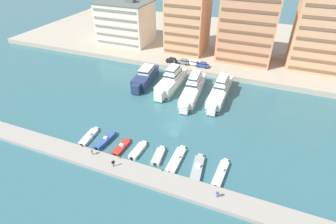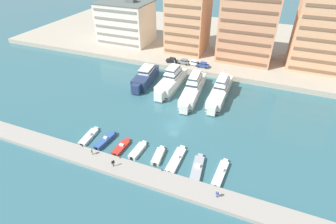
{
  "view_description": "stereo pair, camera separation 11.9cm",
  "coord_description": "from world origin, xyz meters",
  "views": [
    {
      "loc": [
        18.19,
        -49.43,
        40.04
      ],
      "look_at": [
        -2.31,
        1.8,
        2.5
      ],
      "focal_mm": 28.0,
      "sensor_mm": 36.0,
      "label": 1
    },
    {
      "loc": [
        18.3,
        -49.39,
        40.04
      ],
      "look_at": [
        -2.31,
        1.8,
        2.5
      ],
      "focal_mm": 28.0,
      "sensor_mm": 36.0,
      "label": 2
    }
  ],
  "objects": [
    {
      "name": "pier_dock",
      "position": [
        0.0,
        -17.96,
        0.45
      ],
      "size": [
        120.0,
        4.64,
        0.89
      ],
      "primitive_type": "cube",
      "color": "#9E998E",
      "rests_on": "ground"
    },
    {
      "name": "apartment_block_far_left",
      "position": [
        -39.25,
        46.81,
        9.91
      ],
      "size": [
        20.86,
        16.06,
        18.18
      ],
      "color": "silver",
      "rests_on": "quay_promenade"
    },
    {
      "name": "yacht_ivory_left",
      "position": [
        -7.87,
        18.33,
        2.37
      ],
      "size": [
        5.06,
        18.9,
        8.31
      ],
      "color": "silver",
      "rests_on": "ground"
    },
    {
      "name": "pedestrian_near_edge",
      "position": [
        -6.14,
        -18.39,
        1.92
      ],
      "size": [
        0.48,
        0.54,
        1.74
      ],
      "color": "#4C515B",
      "rests_on": "pier_dock"
    },
    {
      "name": "pedestrian_far_side",
      "position": [
        -12.2,
        -17.1,
        1.81
      ],
      "size": [
        0.39,
        0.54,
        1.55
      ],
      "color": "#7A6B56",
      "rests_on": "pier_dock"
    },
    {
      "name": "yacht_navy_far_left",
      "position": [
        -16.9,
        18.41,
        1.94
      ],
      "size": [
        5.73,
        17.05,
        6.54
      ],
      "color": "navy",
      "rests_on": "ground"
    },
    {
      "name": "apartment_block_mid_left",
      "position": [
        10.0,
        45.66,
        13.8
      ],
      "size": [
        19.04,
        14.33,
        25.95
      ],
      "color": "tan",
      "rests_on": "quay_promenade"
    },
    {
      "name": "motorboat_grey_mid_right",
      "position": [
        9.77,
        -12.37,
        0.43
      ],
      "size": [
        2.85,
        8.68,
        1.4
      ],
      "color": "#9EA3A8",
      "rests_on": "ground"
    },
    {
      "name": "apartment_block_center_left",
      "position": [
        34.32,
        49.11,
        15.14
      ],
      "size": [
        19.67,
        17.58,
        28.64
      ],
      "color": "tan",
      "rests_on": "quay_promenade"
    },
    {
      "name": "bollard_west_mid",
      "position": [
        -6.13,
        -15.88,
        1.22
      ],
      "size": [
        0.2,
        0.2,
        0.61
      ],
      "color": "#2D2D33",
      "rests_on": "pier_dock"
    },
    {
      "name": "car_white_mid_left",
      "position": [
        -5.24,
        33.51,
        2.75
      ],
      "size": [
        4.21,
        2.16,
        1.8
      ],
      "color": "white",
      "rests_on": "quay_promenade"
    },
    {
      "name": "yacht_ivory_center_left",
      "position": [
        7.53,
        18.39,
        2.12
      ],
      "size": [
        4.19,
        21.17,
        7.63
      ],
      "color": "silver",
      "rests_on": "ground"
    },
    {
      "name": "quay_promenade",
      "position": [
        0.0,
        64.75,
        0.89
      ],
      "size": [
        180.0,
        70.0,
        1.77
      ],
      "primitive_type": "cube",
      "color": "#ADA38E",
      "rests_on": "ground"
    },
    {
      "name": "motorboat_white_far_left",
      "position": [
        -17.01,
        -11.89,
        0.39
      ],
      "size": [
        2.25,
        7.06,
        1.26
      ],
      "color": "white",
      "rests_on": "ground"
    },
    {
      "name": "yacht_ivory_mid_left",
      "position": [
        -0.27,
        16.76,
        2.18
      ],
      "size": [
        5.68,
        22.1,
        7.88
      ],
      "color": "silver",
      "rests_on": "ground"
    },
    {
      "name": "car_grey_left",
      "position": [
        -8.85,
        33.16,
        2.75
      ],
      "size": [
        4.16,
        2.05,
        1.8
      ],
      "color": "slate",
      "rests_on": "quay_promenade"
    },
    {
      "name": "motorboat_white_right",
      "position": [
        14.46,
        -11.65,
        0.44
      ],
      "size": [
        2.19,
        8.17,
        1.41
      ],
      "color": "white",
      "rests_on": "ground"
    },
    {
      "name": "motorboat_white_center_right",
      "position": [
        4.84,
        -11.35,
        0.39
      ],
      "size": [
        2.06,
        8.73,
        1.29
      ],
      "color": "white",
      "rests_on": "ground"
    },
    {
      "name": "motorboat_red_mid_left",
      "position": [
        -7.99,
        -12.27,
        0.37
      ],
      "size": [
        2.01,
        6.18,
        1.08
      ],
      "color": "red",
      "rests_on": "ground"
    },
    {
      "name": "apartment_block_left",
      "position": [
        -12.32,
        47.18,
        15.12
      ],
      "size": [
        14.38,
        15.72,
        28.57
      ],
      "color": "tan",
      "rests_on": "quay_promenade"
    },
    {
      "name": "motorboat_white_center_left",
      "position": [
        -4.02,
        -11.85,
        0.4
      ],
      "size": [
        2.07,
        6.27,
        0.85
      ],
      "color": "white",
      "rests_on": "ground"
    },
    {
      "name": "bollard_west",
      "position": [
        -15.76,
        -15.88,
        1.22
      ],
      "size": [
        0.2,
        0.2,
        0.61
      ],
      "color": "#2D2D33",
      "rests_on": "pier_dock"
    },
    {
      "name": "car_blue_center_left",
      "position": [
        -1.77,
        33.02,
        2.75
      ],
      "size": [
        4.17,
        2.07,
        1.8
      ],
      "color": "#28428E",
      "rests_on": "quay_promenade"
    },
    {
      "name": "car_black_far_left",
      "position": [
        -13.13,
        32.64,
        2.75
      ],
      "size": [
        4.19,
        2.1,
        1.8
      ],
      "color": "black",
      "rests_on": "quay_promenade"
    },
    {
      "name": "pedestrian_mid_deck",
      "position": [
        15.13,
        -18.03,
        1.83
      ],
      "size": [
        0.6,
        0.31,
        1.58
      ],
      "color": "#4C515B",
      "rests_on": "pier_dock"
    },
    {
      "name": "ground_plane",
      "position": [
        0.0,
        0.0,
        0.0
      ],
      "size": [
        400.0,
        400.0,
        0.0
      ],
      "primitive_type": "plane",
      "color": "#336670"
    },
    {
      "name": "bollard_east_mid",
      "position": [
        3.5,
        -15.88,
        1.22
      ],
      "size": [
        0.2,
        0.2,
        0.61
      ],
      "color": "#2D2D33",
      "rests_on": "pier_dock"
    },
    {
      "name": "motorboat_blue_left",
      "position": [
        -12.52,
        -11.86,
        0.53
      ],
      "size": [
        2.24,
        6.91,
        1.38
      ],
      "color": "#33569E",
      "rests_on": "ground"
    },
    {
      "name": "motorboat_cream_center",
      "position": [
        0.92,
        -11.81,
        0.44
      ],
      "size": [
        2.24,
        5.93,
        0.89
      ],
      "color": "beige",
      "rests_on": "ground"
    }
  ]
}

